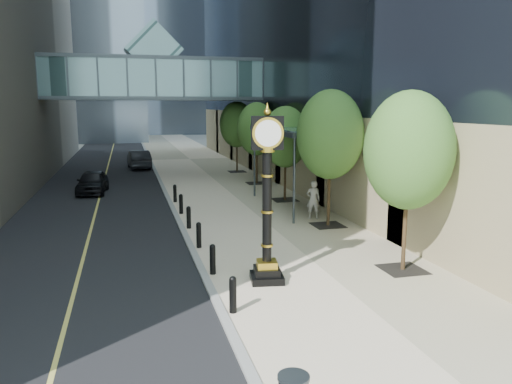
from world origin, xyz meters
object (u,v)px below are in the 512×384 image
Objects in this scene: pedestrian at (313,200)px; car_near at (92,182)px; street_clock at (267,209)px; car_far at (139,159)px.

car_near is at bearing -32.02° from pedestrian.
street_clock is 1.28× the size of car_near.
car_near is (-10.92, 10.49, -0.26)m from pedestrian.
pedestrian is 0.45× the size of car_near.
pedestrian is at bearing 68.65° from street_clock.
car_far is (3.22, 12.12, 0.07)m from car_near.
street_clock is 19.55m from car_near.
car_far is at bearing -59.37° from pedestrian.
street_clock is at bearing -66.68° from car_near.
pedestrian reaches higher than car_far.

